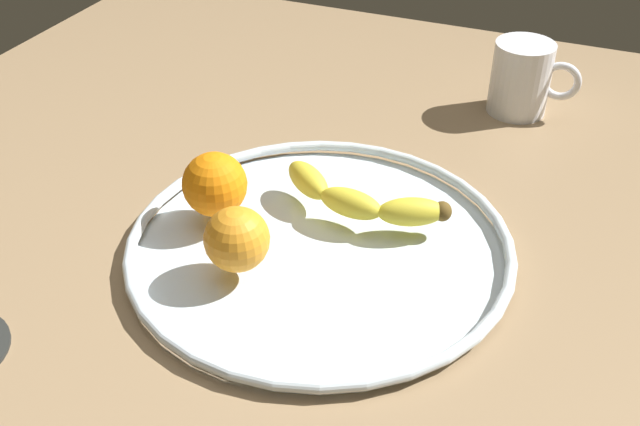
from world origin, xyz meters
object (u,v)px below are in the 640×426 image
Objects in this scene: fruit_bowl at (320,244)px; ambient_mug at (522,78)px; orange_center at (214,186)px; banana at (359,199)px; orange_back_right at (237,239)px.

ambient_mug is (12.94, 38.05, 3.93)cm from fruit_bowl.
orange_center is (-11.76, -0.26, 4.27)cm from fruit_bowl.
banana is 34.00cm from ambient_mug.
ambient_mug is at bearing 71.21° from fruit_bowl.
fruit_bowl is 9.81cm from orange_back_right.
orange_center reaches higher than fruit_bowl.
orange_back_right reaches higher than fruit_bowl.
fruit_bowl is 3.39× the size of ambient_mug.
fruit_bowl is 40.38cm from ambient_mug.
ambient_mug is (24.70, 38.31, -0.34)cm from orange_center.
orange_back_right is 0.93× the size of orange_center.
orange_center is at bearing -178.75° from fruit_bowl.
fruit_bowl is at bearing 52.01° from orange_back_right.
ambient_mug is at bearing 77.84° from banana.
orange_back_right is 0.54× the size of ambient_mug.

